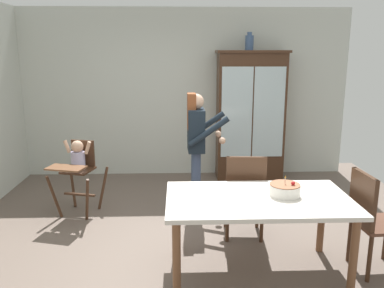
% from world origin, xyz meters
% --- Properties ---
extents(ground_plane, '(6.24, 6.24, 0.00)m').
position_xyz_m(ground_plane, '(0.00, 0.00, 0.00)').
color(ground_plane, '#66564C').
extents(wall_back, '(5.32, 0.06, 2.70)m').
position_xyz_m(wall_back, '(0.00, 2.63, 1.35)').
color(wall_back, silver).
rests_on(wall_back, ground_plane).
extents(china_cabinet, '(1.11, 0.48, 2.04)m').
position_xyz_m(china_cabinet, '(1.05, 2.37, 1.03)').
color(china_cabinet, '#422819').
rests_on(china_cabinet, ground_plane).
extents(ceramic_vase, '(0.13, 0.13, 0.27)m').
position_xyz_m(ceramic_vase, '(1.00, 2.37, 2.16)').
color(ceramic_vase, '#3D567F').
rests_on(ceramic_vase, china_cabinet).
extents(high_chair_with_toddler, '(0.70, 0.79, 0.95)m').
position_xyz_m(high_chair_with_toddler, '(-1.36, 0.93, 0.65)').
color(high_chair_with_toddler, '#422819').
rests_on(high_chair_with_toddler, ground_plane).
extents(adult_person, '(0.50, 0.49, 1.53)m').
position_xyz_m(adult_person, '(0.13, 0.90, 0.97)').
color(adult_person, '#3D4C6B').
rests_on(adult_person, ground_plane).
extents(dining_table, '(1.66, 0.95, 0.74)m').
position_xyz_m(dining_table, '(0.62, -0.54, 0.65)').
color(dining_table, silver).
rests_on(dining_table, ground_plane).
extents(birthday_cake, '(0.28, 0.28, 0.19)m').
position_xyz_m(birthday_cake, '(0.87, -0.49, 0.79)').
color(birthday_cake, white).
rests_on(birthday_cake, dining_table).
extents(dining_chair_far_side, '(0.47, 0.47, 0.96)m').
position_xyz_m(dining_chair_far_side, '(0.61, 0.15, 0.56)').
color(dining_chair_far_side, '#422819').
rests_on(dining_chair_far_side, ground_plane).
extents(dining_chair_right_end, '(0.46, 0.46, 0.96)m').
position_xyz_m(dining_chair_right_end, '(1.66, -0.55, 0.56)').
color(dining_chair_right_end, '#422819').
rests_on(dining_chair_right_end, ground_plane).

